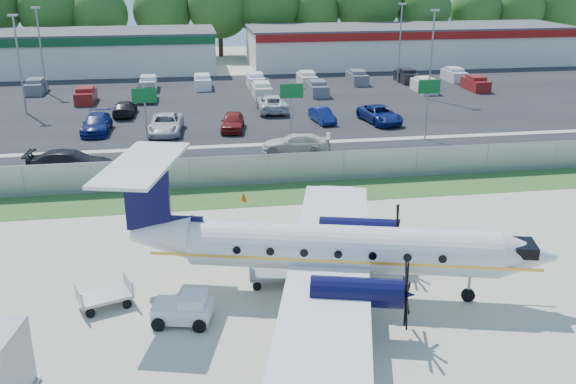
{
  "coord_description": "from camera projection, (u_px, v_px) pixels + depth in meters",
  "views": [
    {
      "loc": [
        -5.0,
        -24.95,
        13.63
      ],
      "look_at": [
        0.0,
        6.0,
        2.3
      ],
      "focal_mm": 40.0,
      "sensor_mm": 36.0,
      "label": 1
    }
  ],
  "objects": [
    {
      "name": "road_car_mid",
      "position": [
        296.0,
        153.0,
        48.29
      ],
      "size": [
        5.5,
        3.29,
        1.49
      ],
      "primitive_type": "imported",
      "rotation": [
        0.0,
        0.0,
        -1.82
      ],
      "color": "beige",
      "rests_on": "ground"
    },
    {
      "name": "baggage_cart_far",
      "position": [
        273.0,
        273.0,
        28.6
      ],
      "size": [
        2.16,
        1.36,
        1.11
      ],
      "color": "gray",
      "rests_on": "ground"
    },
    {
      "name": "baggage_cart_near",
      "position": [
        105.0,
        295.0,
        26.65
      ],
      "size": [
        2.47,
        1.95,
        1.13
      ],
      "color": "gray",
      "rests_on": "ground"
    },
    {
      "name": "sign_mid",
      "position": [
        291.0,
        100.0,
        49.03
      ],
      "size": [
        1.8,
        0.26,
        5.0
      ],
      "color": "gray",
      "rests_on": "ground"
    },
    {
      "name": "far_parking_rows",
      "position": [
        231.0,
        93.0,
        70.32
      ],
      "size": [
        56.0,
        10.0,
        1.6
      ],
      "primitive_type": null,
      "color": "gray",
      "rests_on": "ground"
    },
    {
      "name": "access_road",
      "position": [
        259.0,
        161.0,
        46.18
      ],
      "size": [
        170.0,
        8.0,
        0.02
      ],
      "primitive_type": "cube",
      "color": "black",
      "rests_on": "ground"
    },
    {
      "name": "light_pole_nw",
      "position": [
        19.0,
        57.0,
        59.04
      ],
      "size": [
        0.9,
        0.35,
        9.09
      ],
      "color": "gray",
      "rests_on": "ground"
    },
    {
      "name": "sign_left",
      "position": [
        145.0,
        105.0,
        47.38
      ],
      "size": [
        1.8,
        0.26,
        5.0
      ],
      "color": "gray",
      "rests_on": "ground"
    },
    {
      "name": "grass_verge",
      "position": [
        273.0,
        194.0,
        39.68
      ],
      "size": [
        170.0,
        4.0,
        0.02
      ],
      "primitive_type": "cube",
      "color": "#2D561E",
      "rests_on": "ground"
    },
    {
      "name": "parked_car_c",
      "position": [
        233.0,
        130.0,
        54.67
      ],
      "size": [
        2.5,
        4.77,
        1.55
      ],
      "primitive_type": "imported",
      "rotation": [
        0.0,
        0.0,
        -0.15
      ],
      "color": "maroon",
      "rests_on": "ground"
    },
    {
      "name": "cone_starboard_wing",
      "position": [
        243.0,
        197.0,
        38.55
      ],
      "size": [
        0.38,
        0.38,
        0.54
      ],
      "color": "#DC5006",
      "rests_on": "ground"
    },
    {
      "name": "cone_port_wing",
      "position": [
        308.0,
        366.0,
        22.42
      ],
      "size": [
        0.39,
        0.39,
        0.55
      ],
      "color": "#DC5006",
      "rests_on": "ground"
    },
    {
      "name": "parked_car_e",
      "position": [
        380.0,
        123.0,
        57.24
      ],
      "size": [
        3.34,
        5.76,
        1.51
      ],
      "primitive_type": "imported",
      "rotation": [
        0.0,
        0.0,
        0.16
      ],
      "color": "navy",
      "rests_on": "ground"
    },
    {
      "name": "tree_line",
      "position": [
        217.0,
        56.0,
        97.25
      ],
      "size": [
        112.0,
        6.0,
        14.0
      ],
      "primitive_type": null,
      "color": "#275619",
      "rests_on": "ground"
    },
    {
      "name": "building_east",
      "position": [
        408.0,
        45.0,
        89.1
      ],
      "size": [
        44.4,
        12.4,
        5.24
      ],
      "color": "silver",
      "rests_on": "ground"
    },
    {
      "name": "light_pole_ne",
      "position": [
        432.0,
        49.0,
        65.05
      ],
      "size": [
        0.9,
        0.35,
        9.09
      ],
      "color": "gray",
      "rests_on": "ground"
    },
    {
      "name": "parked_car_a",
      "position": [
        97.0,
        133.0,
        53.94
      ],
      "size": [
        2.33,
        5.39,
        1.54
      ],
      "primitive_type": "imported",
      "rotation": [
        0.0,
        0.0,
        -0.03
      ],
      "color": "navy",
      "rests_on": "ground"
    },
    {
      "name": "perimeter_fence",
      "position": [
        268.0,
        169.0,
        41.2
      ],
      "size": [
        120.0,
        0.06,
        1.99
      ],
      "color": "gray",
      "rests_on": "ground"
    },
    {
      "name": "light_pole_sw",
      "position": [
        40.0,
        44.0,
        68.33
      ],
      "size": [
        0.9,
        0.35,
        9.09
      ],
      "color": "gray",
      "rests_on": "ground"
    },
    {
      "name": "parking_lot",
      "position": [
        235.0,
        102.0,
        65.68
      ],
      "size": [
        170.0,
        32.0,
        0.02
      ],
      "primitive_type": "cube",
      "color": "black",
      "rests_on": "ground"
    },
    {
      "name": "pushback_tug",
      "position": [
        185.0,
        309.0,
        25.49
      ],
      "size": [
        2.51,
        2.06,
        1.22
      ],
      "color": "silver",
      "rests_on": "ground"
    },
    {
      "name": "parked_car_f",
      "position": [
        125.0,
        115.0,
        59.98
      ],
      "size": [
        2.14,
        4.8,
        1.37
      ],
      "primitive_type": "imported",
      "rotation": [
        0.0,
        0.0,
        3.09
      ],
      "color": "black",
      "rests_on": "ground"
    },
    {
      "name": "parked_car_b",
      "position": [
        166.0,
        133.0,
        53.78
      ],
      "size": [
        3.1,
        5.9,
        1.58
      ],
      "primitive_type": "imported",
      "rotation": [
        0.0,
        0.0,
        -0.09
      ],
      "color": "silver",
      "rests_on": "ground"
    },
    {
      "name": "parked_car_g",
      "position": [
        272.0,
        111.0,
        61.52
      ],
      "size": [
        2.89,
        5.91,
        1.62
      ],
      "primitive_type": "imported",
      "rotation": [
        0.0,
        0.0,
        3.1
      ],
      "color": "silver",
      "rests_on": "ground"
    },
    {
      "name": "road_car_west",
      "position": [
        72.0,
        175.0,
        43.34
      ],
      "size": [
        6.02,
        2.96,
        1.68
      ],
      "primitive_type": "imported",
      "rotation": [
        0.0,
        0.0,
        1.46
      ],
      "color": "black",
      "rests_on": "ground"
    },
    {
      "name": "building_west",
      "position": [
        32.0,
        52.0,
        81.59
      ],
      "size": [
        46.4,
        12.4,
        5.24
      ],
      "color": "silver",
      "rests_on": "ground"
    },
    {
      "name": "light_pole_se",
      "position": [
        400.0,
        38.0,
        74.33
      ],
      "size": [
        0.9,
        0.35,
        9.09
      ],
      "color": "gray",
      "rests_on": "ground"
    },
    {
      "name": "aircraft",
      "position": [
        333.0,
        248.0,
        27.04
      ],
      "size": [
        18.83,
        18.4,
        5.75
      ],
      "color": "silver",
      "rests_on": "ground"
    },
    {
      "name": "ground",
      "position": [
        309.0,
        286.0,
        28.54
      ],
      "size": [
        170.0,
        170.0,
        0.0
      ],
      "primitive_type": "plane",
      "color": "#BBB69E",
      "rests_on": "ground"
    },
    {
      "name": "parked_car_d",
      "position": [
        322.0,
        122.0,
        57.34
      ],
      "size": [
        1.93,
        4.09,
        1.3
      ],
      "primitive_type": "imported",
      "rotation": [
        0.0,
        0.0,
        0.14
      ],
      "color": "navy",
      "rests_on": "ground"
    },
    {
      "name": "sign_right",
      "position": [
        428.0,
        95.0,
        50.68
      ],
      "size": [
        1.8,
        0.26,
        5.0
      ],
      "color": "gray",
      "rests_on": "ground"
    }
  ]
}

